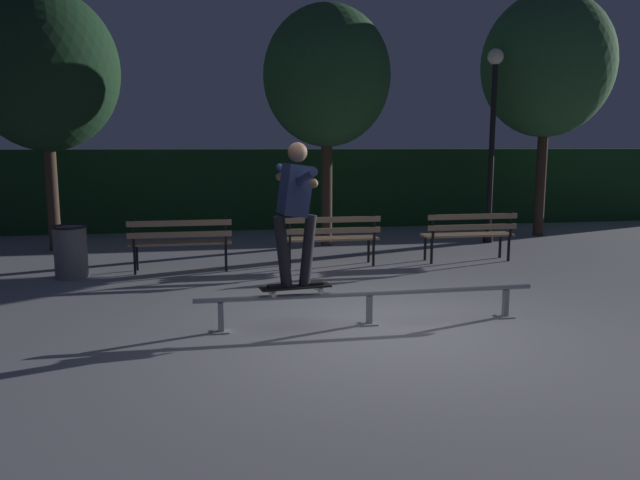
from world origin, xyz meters
name	(u,v)px	position (x,y,z in m)	size (l,w,h in m)	color
ground_plane	(375,330)	(0.00, 0.00, 0.00)	(90.00, 90.00, 0.00)	gray
hedge_backdrop	(280,188)	(0.00, 8.81, 0.95)	(24.00, 1.20, 1.90)	#193D1E
grind_rail	(369,298)	(0.00, 0.23, 0.30)	(3.89, 0.18, 0.39)	gray
skateboard	(296,287)	(-0.84, 0.23, 0.46)	(0.80, 0.30, 0.09)	black
skateboarder	(295,202)	(-0.83, 0.23, 1.40)	(0.63, 1.40, 1.56)	black
park_bench_leftmost	(181,239)	(-2.20, 3.54, 0.54)	(1.60, 0.42, 0.88)	black
park_bench_left_center	(331,235)	(0.23, 3.54, 0.54)	(1.60, 0.42, 0.88)	black
park_bench_right_center	(469,231)	(2.66, 3.54, 0.54)	(1.60, 0.42, 0.88)	black
tree_behind_benches	(327,77)	(0.57, 5.71, 3.31)	(2.47, 2.47, 4.68)	#3D2D23
tree_far_right	(547,65)	(5.48, 6.17, 3.69)	(2.79, 2.79, 5.24)	#3D2D23
tree_far_left	(44,70)	(-4.67, 6.08, 3.36)	(2.71, 2.71, 4.86)	#3D2D23
lamp_post_right	(493,121)	(3.95, 5.48, 2.48)	(0.32, 0.32, 3.90)	black
trash_can	(71,251)	(-3.83, 3.43, 0.41)	(0.52, 0.52, 0.80)	slate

